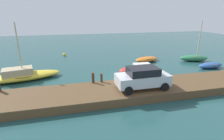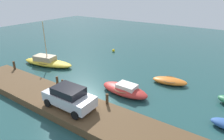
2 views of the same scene
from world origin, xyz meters
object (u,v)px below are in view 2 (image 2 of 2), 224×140
object	(u,v)px
mooring_post_mid_west	(57,81)
parked_car	(69,97)
sailboat_yellow	(47,62)
mooring_post_west	(14,65)
motorboat_red	(125,90)
mooring_post_mid_east	(63,83)
rowboat_orange	(170,81)
marker_buoy	(113,50)
mooring_post_east	(107,99)

from	to	relation	value
mooring_post_mid_west	parked_car	distance (m)	4.15
sailboat_yellow	mooring_post_west	size ratio (longest dim) A/B	7.88
sailboat_yellow	mooring_post_mid_west	world-z (taller)	sailboat_yellow
motorboat_red	parked_car	xyz separation A→B (m)	(-1.95, -5.09, 1.06)
mooring_post_mid_east	parked_car	distance (m)	3.55
sailboat_yellow	parked_car	size ratio (longest dim) A/B	1.76
mooring_post_mid_west	parked_car	xyz separation A→B (m)	(3.63, -1.97, 0.43)
rowboat_orange	mooring_post_west	bearing A→B (deg)	-166.66
sailboat_yellow	mooring_post_mid_west	bearing A→B (deg)	-43.84
mooring_post_mid_west	marker_buoy	bearing A→B (deg)	101.07
marker_buoy	sailboat_yellow	bearing A→B (deg)	-111.74
rowboat_orange	mooring_post_east	xyz separation A→B (m)	(-2.56, -7.58, 0.77)
mooring_post_west	parked_car	size ratio (longest dim) A/B	0.22
mooring_post_east	marker_buoy	bearing A→B (deg)	121.90
rowboat_orange	mooring_post_east	bearing A→B (deg)	-121.37
sailboat_yellow	parked_car	world-z (taller)	sailboat_yellow
motorboat_red	parked_car	world-z (taller)	parked_car
mooring_post_mid_west	sailboat_yellow	bearing A→B (deg)	148.53
mooring_post_west	mooring_post_east	xyz separation A→B (m)	(12.95, 0.00, -0.02)
motorboat_red	parked_car	distance (m)	5.55
mooring_post_west	marker_buoy	bearing A→B (deg)	71.59
motorboat_red	mooring_post_mid_west	bearing A→B (deg)	-148.75
motorboat_red	marker_buoy	distance (m)	13.30
sailboat_yellow	marker_buoy	world-z (taller)	sailboat_yellow
mooring_post_west	mooring_post_mid_west	bearing A→B (deg)	0.00
mooring_post_mid_west	parked_car	world-z (taller)	parked_car
rowboat_orange	marker_buoy	xyz separation A→B (m)	(-11.00, 5.98, -0.10)
mooring_post_mid_west	mooring_post_mid_east	xyz separation A→B (m)	(0.73, 0.00, -0.06)
mooring_post_west	marker_buoy	distance (m)	14.32
rowboat_orange	mooring_post_mid_west	bearing A→B (deg)	-150.46
mooring_post_west	parked_car	bearing A→B (deg)	-10.35
rowboat_orange	parked_car	world-z (taller)	parked_car
parked_car	sailboat_yellow	bearing A→B (deg)	149.01
motorboat_red	mooring_post_west	size ratio (longest dim) A/B	5.15
mooring_post_mid_west	mooring_post_east	xyz separation A→B (m)	(5.79, 0.00, -0.00)
parked_car	marker_buoy	distance (m)	16.80
mooring_post_west	parked_car	world-z (taller)	parked_car
rowboat_orange	mooring_post_mid_west	distance (m)	11.30
rowboat_orange	motorboat_red	bearing A→B (deg)	-134.55
sailboat_yellow	mooring_post_east	bearing A→B (deg)	-30.29
mooring_post_mid_east	parked_car	size ratio (longest dim) A/B	0.18
mooring_post_west	marker_buoy	xyz separation A→B (m)	(4.51, 13.56, -0.89)
motorboat_red	mooring_post_mid_west	size ratio (longest dim) A/B	5.37
motorboat_red	mooring_post_mid_west	world-z (taller)	mooring_post_mid_west
mooring_post_east	parked_car	bearing A→B (deg)	-137.54
mooring_post_mid_east	mooring_post_east	world-z (taller)	mooring_post_east
mooring_post_mid_west	marker_buoy	xyz separation A→B (m)	(-2.65, 13.56, -0.87)
mooring_post_mid_west	mooring_post_mid_east	bearing A→B (deg)	0.00
motorboat_red	mooring_post_mid_east	bearing A→B (deg)	-145.23
mooring_post_west	motorboat_red	bearing A→B (deg)	13.75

